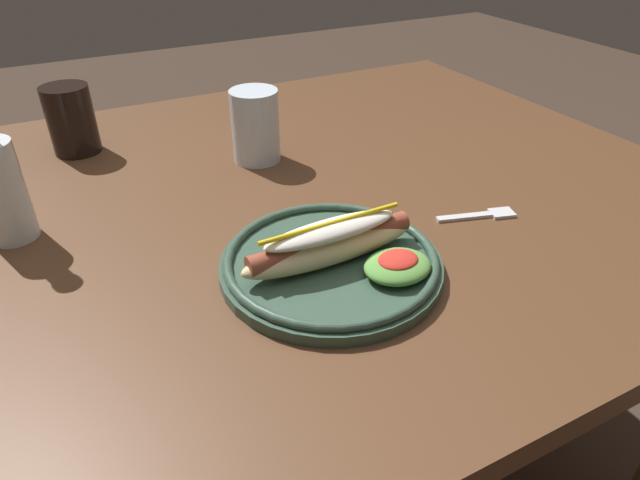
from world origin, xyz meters
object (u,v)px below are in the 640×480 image
(fork, at_px, (482,215))
(water_cup, at_px, (255,126))
(hot_dog_plate, at_px, (334,258))
(soda_cup, at_px, (71,120))

(fork, height_order, water_cup, water_cup)
(fork, bearing_deg, water_cup, 139.23)
(hot_dog_plate, xyz_separation_m, fork, (0.26, 0.02, -0.02))
(soda_cup, bearing_deg, fork, -46.39)
(hot_dog_plate, distance_m, water_cup, 0.37)
(hot_dog_plate, distance_m, soda_cup, 0.60)
(soda_cup, xyz_separation_m, water_cup, (0.28, -0.18, 0.00))
(water_cup, bearing_deg, fork, -57.13)
(fork, distance_m, water_cup, 0.41)
(fork, xyz_separation_m, water_cup, (-0.22, 0.34, 0.06))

